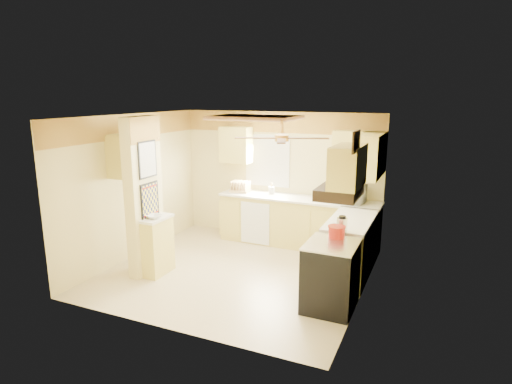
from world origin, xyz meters
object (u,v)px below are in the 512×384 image
at_px(stove, 331,276).
at_px(microwave, 348,193).
at_px(kettle, 342,224).
at_px(bowl, 154,217).
at_px(dutch_oven, 337,232).

height_order(stove, microwave, microwave).
bearing_deg(kettle, stove, -92.79).
xyz_separation_m(microwave, bowl, (-2.54, -2.22, -0.14)).
height_order(stove, bowl, bowl).
distance_m(stove, dutch_oven, 0.60).
xyz_separation_m(stove, microwave, (-0.26, 2.16, 0.64)).
height_order(microwave, kettle, microwave).
xyz_separation_m(bowl, dutch_oven, (2.79, 0.32, 0.03)).
relative_size(microwave, dutch_oven, 2.44).
bearing_deg(microwave, bowl, 49.57).
height_order(microwave, bowl, microwave).
height_order(stove, kettle, kettle).
xyz_separation_m(dutch_oven, kettle, (0.03, 0.20, 0.05)).
bearing_deg(bowl, kettle, 10.31).
bearing_deg(bowl, dutch_oven, 6.45).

